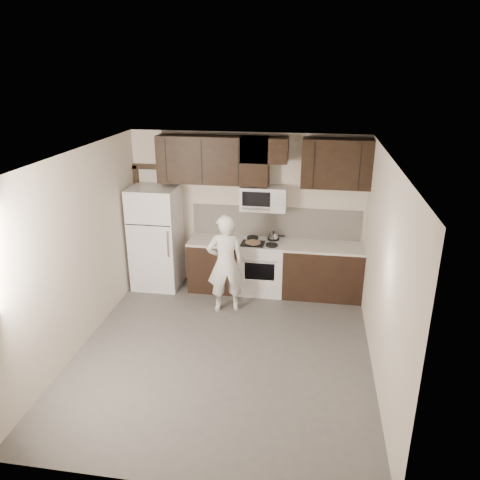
% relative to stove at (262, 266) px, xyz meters
% --- Properties ---
extents(floor, '(4.50, 4.50, 0.00)m').
position_rel_stove_xyz_m(floor, '(-0.30, -1.94, -0.46)').
color(floor, '#565350').
rests_on(floor, ground).
extents(back_wall, '(4.00, 0.00, 4.00)m').
position_rel_stove_xyz_m(back_wall, '(-0.30, 0.31, 0.89)').
color(back_wall, beige).
rests_on(back_wall, ground).
extents(ceiling, '(4.50, 4.50, 0.00)m').
position_rel_stove_xyz_m(ceiling, '(-0.30, -1.94, 2.24)').
color(ceiling, white).
rests_on(ceiling, back_wall).
extents(counter_run, '(2.95, 0.64, 0.91)m').
position_rel_stove_xyz_m(counter_run, '(0.30, 0.00, -0.00)').
color(counter_run, black).
rests_on(counter_run, floor).
extents(stove, '(0.76, 0.66, 0.94)m').
position_rel_stove_xyz_m(stove, '(0.00, 0.00, 0.00)').
color(stove, silver).
rests_on(stove, floor).
extents(backsplash, '(2.90, 0.02, 0.54)m').
position_rel_stove_xyz_m(backsplash, '(0.20, 0.30, 0.72)').
color(backsplash, silver).
rests_on(backsplash, counter_run).
extents(upper_cabinets, '(3.48, 0.35, 0.78)m').
position_rel_stove_xyz_m(upper_cabinets, '(-0.09, 0.14, 1.82)').
color(upper_cabinets, black).
rests_on(upper_cabinets, back_wall).
extents(microwave, '(0.76, 0.42, 0.40)m').
position_rel_stove_xyz_m(microwave, '(-0.00, 0.12, 1.19)').
color(microwave, silver).
rests_on(microwave, upper_cabinets).
extents(refrigerator, '(0.80, 0.76, 1.80)m').
position_rel_stove_xyz_m(refrigerator, '(-1.85, -0.05, 0.44)').
color(refrigerator, silver).
rests_on(refrigerator, floor).
extents(door_trim, '(0.50, 0.08, 2.12)m').
position_rel_stove_xyz_m(door_trim, '(-2.22, 0.27, 0.79)').
color(door_trim, black).
rests_on(door_trim, floor).
extents(saucepan, '(0.29, 0.17, 0.16)m').
position_rel_stove_xyz_m(saucepan, '(0.18, 0.15, 0.51)').
color(saucepan, silver).
rests_on(saucepan, stove).
extents(baking_tray, '(0.39, 0.30, 0.02)m').
position_rel_stove_xyz_m(baking_tray, '(-0.14, -0.12, 0.46)').
color(baking_tray, black).
rests_on(baking_tray, counter_run).
extents(pizza, '(0.26, 0.26, 0.02)m').
position_rel_stove_xyz_m(pizza, '(-0.14, -0.12, 0.48)').
color(pizza, tan).
rests_on(pizza, baking_tray).
extents(person, '(0.67, 0.54, 1.61)m').
position_rel_stove_xyz_m(person, '(-0.49, -0.75, 0.35)').
color(person, white).
rests_on(person, floor).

